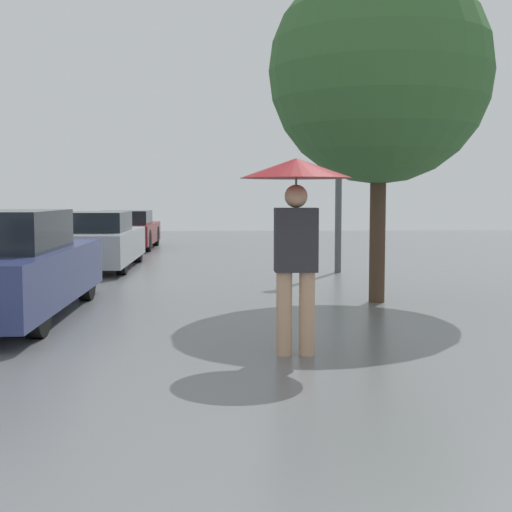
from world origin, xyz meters
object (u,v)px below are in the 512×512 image
at_px(parked_car_third, 91,241).
at_px(parked_car_farthest, 126,230).
at_px(pedestrian, 296,199).
at_px(tree, 380,73).
at_px(street_lamp, 339,135).

relative_size(parked_car_third, parked_car_farthest, 1.06).
distance_m(pedestrian, tree, 4.12).
bearing_deg(parked_car_farthest, street_lamp, -53.21).
relative_size(pedestrian, tree, 0.39).
bearing_deg(parked_car_farthest, tree, -65.26).
distance_m(tree, street_lamp, 4.07).
bearing_deg(parked_car_third, parked_car_farthest, 90.33).
distance_m(pedestrian, parked_car_farthest, 14.73).
bearing_deg(pedestrian, parked_car_third, 112.12).
relative_size(pedestrian, parked_car_farthest, 0.46).
distance_m(pedestrian, street_lamp, 7.71).
relative_size(parked_car_farthest, street_lamp, 0.89).
height_order(pedestrian, street_lamp, street_lamp).
xyz_separation_m(parked_car_third, parked_car_farthest, (-0.03, 5.80, -0.04)).
height_order(pedestrian, parked_car_third, pedestrian).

